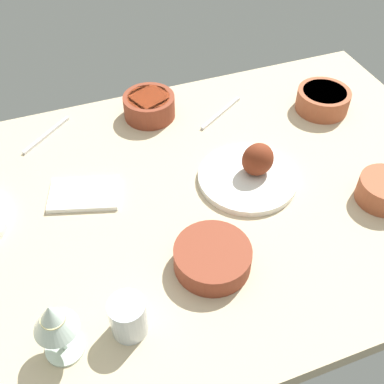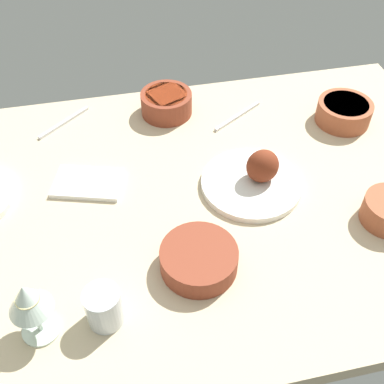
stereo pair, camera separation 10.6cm
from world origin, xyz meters
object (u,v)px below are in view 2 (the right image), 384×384
object	(u,v)px
bowl_sauce	(165,103)
spoon_loose	(238,116)
fork_loose	(64,122)
bowl_onions	(344,111)
water_tumbler	(104,307)
folded_napkin	(88,183)
bowl_potatoes	(199,259)
wine_glass	(28,301)
plate_near_viewer	(255,178)

from	to	relation	value
bowl_sauce	spoon_loose	world-z (taller)	bowl_sauce
fork_loose	bowl_onions	bearing A→B (deg)	-51.00
water_tumbler	folded_napkin	distance (cm)	36.19
bowl_potatoes	folded_napkin	xyz separation A→B (cm)	(-20.43, 28.19, -2.09)
bowl_onions	bowl_sauce	bearing A→B (deg)	163.50
bowl_onions	fork_loose	size ratio (longest dim) A/B	0.85
bowl_potatoes	wine_glass	bearing A→B (deg)	-166.35
water_tumbler	wine_glass	bearing A→B (deg)	178.54
plate_near_viewer	fork_loose	distance (cm)	54.62
bowl_onions	water_tumbler	xyz separation A→B (cm)	(-67.78, -46.34, 0.90)
water_tumbler	plate_near_viewer	bearing A→B (deg)	36.84
plate_near_viewer	bowl_sauce	xyz separation A→B (cm)	(-15.61, 32.34, 1.09)
plate_near_viewer	spoon_loose	world-z (taller)	plate_near_viewer
plate_near_viewer	folded_napkin	bearing A→B (deg)	167.82
bowl_potatoes	bowl_onions	bearing A→B (deg)	38.42
bowl_onions	wine_glass	world-z (taller)	wine_glass
bowl_sauce	fork_loose	size ratio (longest dim) A/B	0.82
wine_glass	water_tumbler	xyz separation A→B (cm)	(11.72, -0.30, -5.82)
plate_near_viewer	spoon_loose	xyz separation A→B (cm)	(3.46, 26.15, -1.89)
folded_napkin	wine_glass	bearing A→B (deg)	-106.36
bowl_potatoes	folded_napkin	distance (cm)	34.88
spoon_loose	plate_near_viewer	bearing A→B (deg)	50.10
bowl_onions	water_tumbler	bearing A→B (deg)	-145.64
fork_loose	plate_near_viewer	bearing A→B (deg)	-77.34
bowl_onions	spoon_loose	world-z (taller)	bowl_onions
plate_near_viewer	fork_loose	xyz separation A→B (cm)	(-43.29, 33.26, -1.89)
folded_napkin	water_tumbler	bearing A→B (deg)	-88.02
water_tumbler	bowl_onions	bearing A→B (deg)	34.36
bowl_potatoes	spoon_loose	xyz separation A→B (cm)	(21.30, 46.09, -2.29)
plate_near_viewer	bowl_onions	distance (cm)	35.95
bowl_potatoes	bowl_sauce	size ratio (longest dim) A/B	1.12
bowl_potatoes	water_tumbler	bearing A→B (deg)	-157.87
spoon_loose	bowl_sauce	bearing A→B (deg)	-50.36
water_tumbler	fork_loose	bearing A→B (deg)	95.86
water_tumbler	fork_loose	xyz separation A→B (cm)	(-6.26, 60.99, -3.70)
bowl_potatoes	bowl_sauce	xyz separation A→B (cm)	(2.23, 52.27, 0.69)
bowl_potatoes	spoon_loose	bearing A→B (deg)	65.20
plate_near_viewer	fork_loose	world-z (taller)	plate_near_viewer
bowl_onions	wine_glass	distance (cm)	92.11
bowl_sauce	bowl_potatoes	bearing A→B (deg)	-92.44
bowl_potatoes	water_tumbler	xyz separation A→B (cm)	(-19.19, -7.80, 1.42)
bowl_onions	fork_loose	world-z (taller)	bowl_onions
bowl_onions	fork_loose	bearing A→B (deg)	168.81
wine_glass	folded_napkin	size ratio (longest dim) A/B	0.89
water_tumbler	fork_loose	world-z (taller)	water_tumbler
wine_glass	bowl_sauce	bearing A→B (deg)	61.00
bowl_onions	wine_glass	size ratio (longest dim) A/B	1.04
bowl_onions	bowl_sauce	xyz separation A→B (cm)	(-46.37, 13.74, 0.18)
bowl_onions	fork_loose	xyz separation A→B (cm)	(-74.04, 14.65, -2.80)
plate_near_viewer	water_tumbler	world-z (taller)	plate_near_viewer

